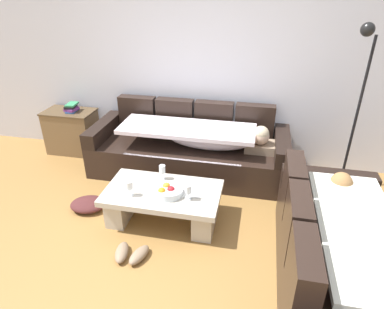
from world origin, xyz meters
name	(u,v)px	position (x,y,z in m)	size (l,w,h in m)	color
ground_plane	(156,256)	(0.00, 0.00, 0.00)	(14.00, 14.00, 0.00)	olive
back_wall	(200,63)	(0.00, 2.15, 1.35)	(9.00, 0.10, 2.70)	silver
couch_along_wall	(192,149)	(0.00, 1.63, 0.33)	(2.54, 0.92, 0.88)	black
couch_near_window	(337,257)	(1.55, -0.03, 0.34)	(0.92, 2.00, 0.88)	black
coffee_table	(163,202)	(-0.08, 0.54, 0.24)	(1.20, 0.68, 0.38)	#BDB6A7
fruit_bowl	(169,191)	(0.00, 0.48, 0.42)	(0.28, 0.28, 0.10)	silver
wine_glass_near_left	(129,186)	(-0.38, 0.38, 0.50)	(0.07, 0.07, 0.17)	silver
wine_glass_near_right	(188,190)	(0.21, 0.44, 0.50)	(0.07, 0.07, 0.17)	silver
wine_glass_far_back	(162,170)	(-0.15, 0.76, 0.50)	(0.07, 0.07, 0.17)	silver
open_magazine	(195,192)	(0.26, 0.57, 0.39)	(0.28, 0.21, 0.01)	white
side_cabinet	(72,131)	(-1.87, 1.85, 0.32)	(0.72, 0.44, 0.64)	brown
book_stack_on_cabinet	(71,108)	(-1.81, 1.85, 0.70)	(0.18, 0.22, 0.12)	#2D569E
floor_lamp	(356,102)	(1.86, 1.63, 1.12)	(0.33, 0.31, 1.95)	black
pair_of_shoes	(130,254)	(-0.23, -0.06, 0.04)	(0.35, 0.29, 0.09)	#8C7259
crumpled_garment	(88,204)	(-0.98, 0.55, 0.06)	(0.40, 0.32, 0.12)	#4C2323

